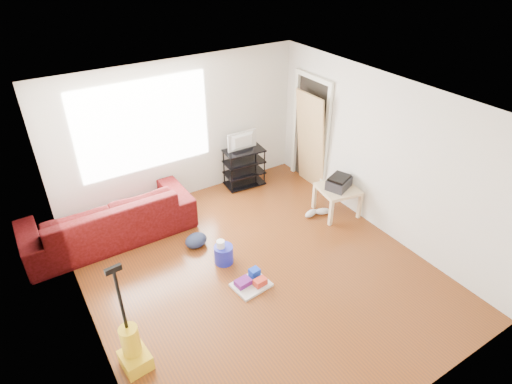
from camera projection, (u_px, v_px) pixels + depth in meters
room at (257, 193)px, 5.64m from camera, size 4.51×5.01×2.51m
sofa at (113, 237)px, 6.86m from camera, size 2.58×1.01×0.75m
tv_stand at (244, 167)px, 8.05m from camera, size 0.77×0.49×0.74m
tv at (244, 142)px, 7.77m from camera, size 0.59×0.08×0.34m
side_table at (338, 192)px, 7.23m from camera, size 0.71×0.71×0.50m
printer at (339, 182)px, 7.13m from camera, size 0.49×0.44×0.21m
bucket at (224, 262)px, 6.35m from camera, size 0.33×0.33×0.28m
toilet_paper at (221, 252)px, 6.25m from camera, size 0.12×0.12×0.11m
cleaning_tray at (251, 282)px, 5.91m from camera, size 0.53×0.44×0.18m
backpack at (196, 245)px, 6.68m from camera, size 0.43×0.38×0.20m
sneakers at (317, 212)px, 7.35m from camera, size 0.50×0.26×0.11m
vacuum at (133, 349)px, 4.74m from camera, size 0.33×0.37×1.42m
door_panel at (307, 184)px, 8.26m from camera, size 0.23×0.73×1.82m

